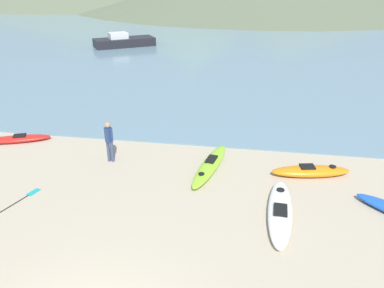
{
  "coord_description": "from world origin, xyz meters",
  "views": [
    {
      "loc": [
        2.94,
        -4.28,
        6.67
      ],
      "look_at": [
        0.78,
        8.82,
        0.5
      ],
      "focal_mm": 35.0,
      "sensor_mm": 36.0,
      "label": 1
    }
  ],
  "objects_px": {
    "kayak_on_sand_1": "(17,139)",
    "moored_boat_2": "(124,41)",
    "loose_paddle": "(3,211)",
    "person_near_waterline": "(109,139)",
    "kayak_on_sand_5": "(280,211)",
    "kayak_on_sand_0": "(210,165)",
    "kayak_on_sand_2": "(311,171)"
  },
  "relations": [
    {
      "from": "loose_paddle",
      "to": "person_near_waterline",
      "type": "bearing_deg",
      "value": 60.47
    },
    {
      "from": "kayak_on_sand_0",
      "to": "kayak_on_sand_1",
      "type": "distance_m",
      "value": 8.49
    },
    {
      "from": "kayak_on_sand_1",
      "to": "loose_paddle",
      "type": "bearing_deg",
      "value": -61.99
    },
    {
      "from": "person_near_waterline",
      "to": "moored_boat_2",
      "type": "height_order",
      "value": "person_near_waterline"
    },
    {
      "from": "kayak_on_sand_1",
      "to": "moored_boat_2",
      "type": "bearing_deg",
      "value": 96.91
    },
    {
      "from": "kayak_on_sand_0",
      "to": "person_near_waterline",
      "type": "relative_size",
      "value": 2.23
    },
    {
      "from": "loose_paddle",
      "to": "kayak_on_sand_5",
      "type": "bearing_deg",
      "value": 7.84
    },
    {
      "from": "person_near_waterline",
      "to": "loose_paddle",
      "type": "bearing_deg",
      "value": -119.53
    },
    {
      "from": "kayak_on_sand_5",
      "to": "loose_paddle",
      "type": "relative_size",
      "value": 1.31
    },
    {
      "from": "loose_paddle",
      "to": "kayak_on_sand_2",
      "type": "bearing_deg",
      "value": 21.68
    },
    {
      "from": "kayak_on_sand_0",
      "to": "kayak_on_sand_1",
      "type": "height_order",
      "value": "kayak_on_sand_0"
    },
    {
      "from": "kayak_on_sand_1",
      "to": "moored_boat_2",
      "type": "distance_m",
      "value": 21.99
    },
    {
      "from": "loose_paddle",
      "to": "kayak_on_sand_0",
      "type": "bearing_deg",
      "value": 32.02
    },
    {
      "from": "kayak_on_sand_0",
      "to": "loose_paddle",
      "type": "relative_size",
      "value": 1.33
    },
    {
      "from": "kayak_on_sand_0",
      "to": "person_near_waterline",
      "type": "xyz_separation_m",
      "value": [
        -3.82,
        -0.01,
        0.77
      ]
    },
    {
      "from": "kayak_on_sand_5",
      "to": "kayak_on_sand_2",
      "type": "bearing_deg",
      "value": 65.76
    },
    {
      "from": "kayak_on_sand_5",
      "to": "moored_boat_2",
      "type": "relative_size",
      "value": 0.6
    },
    {
      "from": "kayak_on_sand_1",
      "to": "kayak_on_sand_0",
      "type": "bearing_deg",
      "value": -6.95
    },
    {
      "from": "kayak_on_sand_2",
      "to": "loose_paddle",
      "type": "bearing_deg",
      "value": -158.32
    },
    {
      "from": "kayak_on_sand_1",
      "to": "moored_boat_2",
      "type": "xyz_separation_m",
      "value": [
        -2.65,
        21.83,
        0.38
      ]
    },
    {
      "from": "kayak_on_sand_2",
      "to": "kayak_on_sand_1",
      "type": "bearing_deg",
      "value": 175.53
    },
    {
      "from": "person_near_waterline",
      "to": "loose_paddle",
      "type": "relative_size",
      "value": 0.6
    },
    {
      "from": "kayak_on_sand_0",
      "to": "moored_boat_2",
      "type": "relative_size",
      "value": 0.61
    },
    {
      "from": "person_near_waterline",
      "to": "moored_boat_2",
      "type": "bearing_deg",
      "value": 107.58
    },
    {
      "from": "kayak_on_sand_1",
      "to": "kayak_on_sand_5",
      "type": "xyz_separation_m",
      "value": [
        10.84,
        -3.58,
        0.01
      ]
    },
    {
      "from": "moored_boat_2",
      "to": "kayak_on_sand_2",
      "type": "bearing_deg",
      "value": -57.2
    },
    {
      "from": "kayak_on_sand_5",
      "to": "loose_paddle",
      "type": "bearing_deg",
      "value": -172.16
    },
    {
      "from": "kayak_on_sand_1",
      "to": "person_near_waterline",
      "type": "distance_m",
      "value": 4.78
    },
    {
      "from": "kayak_on_sand_2",
      "to": "moored_boat_2",
      "type": "bearing_deg",
      "value": 122.8
    },
    {
      "from": "loose_paddle",
      "to": "kayak_on_sand_1",
      "type": "bearing_deg",
      "value": 118.01
    },
    {
      "from": "kayak_on_sand_0",
      "to": "kayak_on_sand_5",
      "type": "relative_size",
      "value": 1.01
    },
    {
      "from": "person_near_waterline",
      "to": "moored_boat_2",
      "type": "xyz_separation_m",
      "value": [
        -7.25,
        22.87,
        -0.41
      ]
    }
  ]
}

